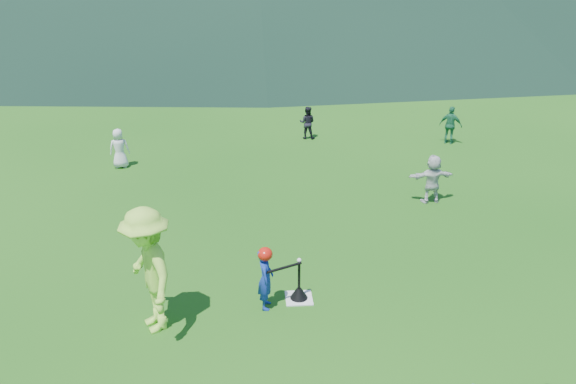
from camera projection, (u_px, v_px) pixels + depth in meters
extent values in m
plane|color=#194F12|center=(299.00, 299.00, 9.42)|extent=(120.00, 120.00, 0.00)
cube|color=silver|center=(299.00, 298.00, 9.42)|extent=(0.45, 0.45, 0.02)
sphere|color=white|center=(299.00, 260.00, 9.13)|extent=(0.08, 0.08, 0.08)
imported|color=#163098|center=(266.00, 279.00, 9.00)|extent=(0.28, 0.40, 1.06)
imported|color=#A5E844|center=(148.00, 271.00, 8.32)|extent=(1.23, 1.49, 2.00)
imported|color=silver|center=(119.00, 148.00, 15.12)|extent=(0.57, 0.41, 1.08)
imported|color=black|center=(307.00, 123.00, 17.57)|extent=(0.58, 0.50, 1.03)
imported|color=#216E47|center=(451.00, 125.00, 17.06)|extent=(0.72, 0.60, 1.16)
imported|color=silver|center=(432.00, 179.00, 12.94)|extent=(1.10, 0.44, 1.15)
cone|color=black|center=(299.00, 293.00, 9.38)|extent=(0.30, 0.30, 0.18)
cylinder|color=black|center=(299.00, 275.00, 9.25)|extent=(0.04, 0.04, 0.50)
ellipsoid|color=red|center=(265.00, 254.00, 8.83)|extent=(0.24, 0.26, 0.22)
cylinder|color=black|center=(284.00, 268.00, 8.99)|extent=(0.59, 0.27, 0.07)
cube|color=gray|center=(258.00, 39.00, 34.95)|extent=(70.00, 0.03, 1.20)
cube|color=yellow|center=(258.00, 28.00, 34.70)|extent=(70.00, 0.08, 0.08)
cylinder|color=gray|center=(258.00, 39.00, 34.95)|extent=(0.07, 0.07, 1.30)
cylinder|color=#382314|center=(70.00, 11.00, 38.64)|extent=(0.56, 0.56, 3.78)
cylinder|color=#382314|center=(144.00, 4.00, 40.23)|extent=(0.56, 0.56, 4.38)
cylinder|color=#382314|center=(209.00, 16.00, 38.02)|extent=(0.56, 0.56, 3.22)
cylinder|color=#382314|center=(278.00, 9.00, 39.61)|extent=(0.56, 0.56, 3.81)
cylinder|color=#382314|center=(342.00, 3.00, 41.20)|extent=(0.56, 0.56, 4.41)
cylinder|color=#382314|center=(417.00, 15.00, 38.99)|extent=(0.56, 0.56, 3.25)
cylinder|color=#382314|center=(477.00, 8.00, 40.58)|extent=(0.56, 0.56, 3.85)
cylinder|color=#382314|center=(532.00, 2.00, 42.17)|extent=(0.56, 0.56, 4.44)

